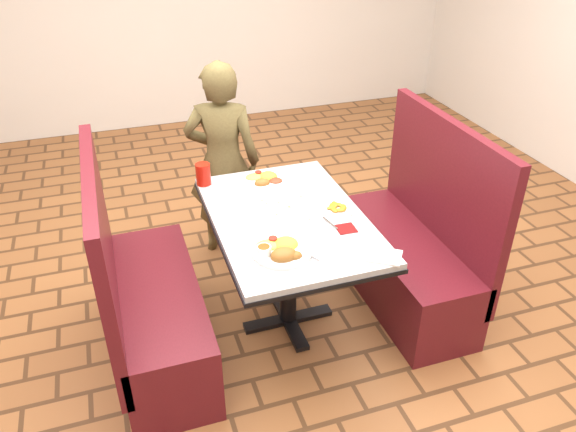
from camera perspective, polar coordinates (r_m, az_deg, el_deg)
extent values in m
plane|color=#985C31|center=(3.49, 0.00, -10.60)|extent=(7.00, 7.00, 0.00)
cube|color=#AAACAF|center=(3.06, 0.00, -0.28)|extent=(0.80, 1.20, 0.03)
cube|color=black|center=(3.07, 0.00, -0.72)|extent=(0.81, 1.21, 0.02)
cylinder|color=black|center=(3.27, 0.00, -5.91)|extent=(0.10, 0.10, 0.69)
cube|color=black|center=(3.48, 0.00, -10.41)|extent=(0.55, 0.08, 0.03)
cube|color=black|center=(3.48, 0.00, -10.41)|extent=(0.08, 0.55, 0.03)
cube|color=maroon|center=(3.25, -12.86, -10.16)|extent=(0.45, 1.20, 0.45)
cube|color=maroon|center=(2.96, -18.12, -3.90)|extent=(0.06, 1.20, 0.95)
cube|color=maroon|center=(3.61, 11.41, -5.20)|extent=(0.45, 1.20, 0.45)
cube|color=maroon|center=(3.47, 15.40, 1.92)|extent=(0.06, 1.20, 0.95)
imported|color=brown|center=(3.82, -6.61, 5.49)|extent=(0.58, 0.48, 1.37)
cylinder|color=white|center=(2.75, -0.61, -3.58)|extent=(0.30, 0.30, 0.02)
ellipsoid|color=yellow|center=(2.77, -0.21, -2.40)|extent=(0.12, 0.12, 0.06)
ellipsoid|color=#98C34E|center=(2.77, -2.08, -2.68)|extent=(0.12, 0.10, 0.04)
cylinder|color=red|center=(2.79, -1.55, -2.27)|extent=(0.04, 0.04, 0.01)
ellipsoid|color=#996027|center=(2.67, -0.44, -3.51)|extent=(0.13, 0.10, 0.08)
ellipsoid|color=#996027|center=(2.68, 0.70, -3.76)|extent=(0.07, 0.05, 0.05)
cylinder|color=white|center=(2.70, -2.46, -3.52)|extent=(0.07, 0.07, 0.04)
cylinder|color=brown|center=(2.69, -2.47, -3.15)|extent=(0.06, 0.06, 0.01)
cylinder|color=white|center=(3.40, -2.36, 3.59)|extent=(0.28, 0.28, 0.02)
ellipsoid|color=yellow|center=(3.42, -2.04, 4.43)|extent=(0.11, 0.11, 0.05)
ellipsoid|color=#98C34E|center=(3.42, -3.44, 4.23)|extent=(0.11, 0.09, 0.04)
cylinder|color=red|center=(3.44, -3.04, 4.48)|extent=(0.04, 0.04, 0.01)
ellipsoid|color=brown|center=(3.37, -1.27, 3.81)|extent=(0.08, 0.08, 0.03)
ellipsoid|color=#996027|center=(3.33, -2.65, 3.71)|extent=(0.09, 0.07, 0.05)
cylinder|color=white|center=(3.11, 5.05, 0.65)|extent=(0.19, 0.19, 0.01)
cube|color=#5E0E0E|center=(2.95, 5.91, -1.28)|extent=(0.10, 0.10, 0.00)
cube|color=silver|center=(2.98, 4.29, -0.72)|extent=(0.04, 0.14, 0.00)
cylinder|color=#B8170C|center=(3.38, -8.61, 4.23)|extent=(0.09, 0.09, 0.13)
cube|color=white|center=(2.76, 9.60, -4.01)|extent=(0.22, 0.21, 0.01)
cube|color=#B9B8BD|center=(2.73, 2.12, -3.88)|extent=(0.08, 0.14, 0.00)
cube|color=silver|center=(2.72, 0.34, -3.96)|extent=(0.05, 0.16, 0.00)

